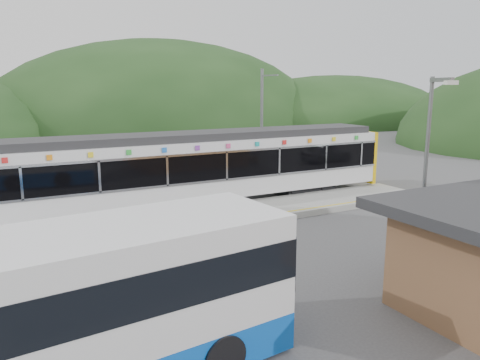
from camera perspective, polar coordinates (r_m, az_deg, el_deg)
name	(u,v)px	position (r m, az deg, el deg)	size (l,w,h in m)	color
ground	(218,246)	(17.98, -2.71, -8.03)	(120.00, 120.00, 0.00)	#4C4C4F
hills	(279,199)	(25.33, 4.83, -2.35)	(146.00, 149.00, 26.00)	#1E3D19
platform	(186,221)	(20.83, -6.63, -4.95)	(26.00, 3.20, 0.30)	#9E9E99
yellow_line	(197,225)	(19.63, -5.24, -5.47)	(26.00, 0.10, 0.01)	yellow
train	(205,165)	(23.65, -4.29, 1.79)	(20.44, 3.01, 3.74)	black
catenary_mast_east	(262,127)	(27.93, 2.69, 6.53)	(0.18, 1.80, 7.00)	slate
lamp_post	(429,161)	(15.38, 22.10, 2.16)	(0.45, 1.14, 6.24)	slate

